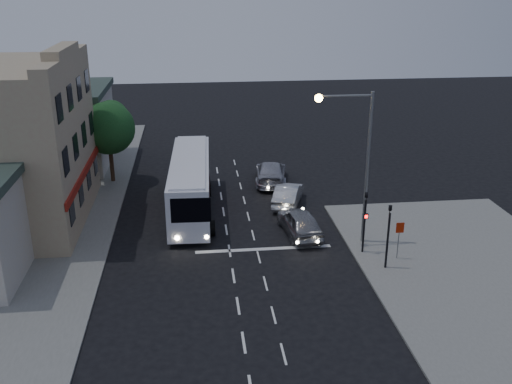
{
  "coord_description": "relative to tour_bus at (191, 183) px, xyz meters",
  "views": [
    {
      "loc": [
        -1.81,
        -27.9,
        14.89
      ],
      "look_at": [
        1.97,
        5.72,
        2.2
      ],
      "focal_mm": 40.0,
      "sensor_mm": 36.0,
      "label": 1
    }
  ],
  "objects": [
    {
      "name": "low_building_north",
      "position": [
        -11.35,
        11.51,
        1.39
      ],
      "size": [
        9.4,
        9.4,
        6.5
      ],
      "color": "#BAAE9E",
      "rests_on": "sidewalk_far"
    },
    {
      "name": "traffic_signal_side",
      "position": [
        10.45,
        -9.69,
        0.42
      ],
      "size": [
        0.18,
        0.15,
        4.1
      ],
      "color": "black",
      "rests_on": "sidewalk_near"
    },
    {
      "name": "tour_bus",
      "position": [
        0.0,
        0.0,
        0.0
      ],
      "size": [
        2.89,
        12.12,
        3.7
      ],
      "rotation": [
        0.0,
        0.0,
        -0.03
      ],
      "color": "white",
      "rests_on": "ground"
    },
    {
      "name": "car_suv",
      "position": [
        6.63,
        -4.69,
        -1.18
      ],
      "size": [
        2.46,
        4.99,
        1.64
      ],
      "primitive_type": "imported",
      "rotation": [
        0.0,
        0.0,
        3.25
      ],
      "color": "gray",
      "rests_on": "ground"
    },
    {
      "name": "traffic_signal_main",
      "position": [
        9.75,
        -7.72,
        0.42
      ],
      "size": [
        0.25,
        0.35,
        4.1
      ],
      "color": "black",
      "rests_on": "sidewalk_near"
    },
    {
      "name": "ground",
      "position": [
        2.15,
        -8.49,
        -2.0
      ],
      "size": [
        120.0,
        120.0,
        0.0
      ],
      "primitive_type": "plane",
      "color": "black"
    },
    {
      "name": "car_sedan_a",
      "position": [
        6.71,
        0.28,
        -1.25
      ],
      "size": [
        2.92,
        4.81,
        1.5
      ],
      "primitive_type": "imported",
      "rotation": [
        0.0,
        0.0,
        2.82
      ],
      "color": "silver",
      "rests_on": "ground"
    },
    {
      "name": "sidewalk_far",
      "position": [
        -10.85,
        -0.49,
        -1.94
      ],
      "size": [
        12.0,
        50.0,
        0.12
      ],
      "primitive_type": "cube",
      "color": "slate",
      "rests_on": "ground"
    },
    {
      "name": "road_markings",
      "position": [
        3.44,
        -5.19,
        -1.99
      ],
      "size": [
        8.0,
        30.55,
        0.01
      ],
      "color": "silver",
      "rests_on": "ground"
    },
    {
      "name": "regulatory_sign",
      "position": [
        11.45,
        -8.73,
        -0.4
      ],
      "size": [
        0.45,
        0.12,
        2.2
      ],
      "color": "slate",
      "rests_on": "sidewalk_near"
    },
    {
      "name": "street_tree",
      "position": [
        -6.05,
        6.53,
        2.5
      ],
      "size": [
        4.0,
        4.0,
        6.2
      ],
      "color": "black",
      "rests_on": "sidewalk_far"
    },
    {
      "name": "sidewalk_near",
      "position": [
        15.15,
        -12.49,
        -1.94
      ],
      "size": [
        12.0,
        24.0,
        0.12
      ],
      "primitive_type": "cube",
      "color": "slate",
      "rests_on": "ground"
    },
    {
      "name": "car_sedan_b",
      "position": [
        6.16,
        5.05,
        -1.18
      ],
      "size": [
        3.07,
        5.92,
        1.64
      ],
      "primitive_type": "imported",
      "rotation": [
        0.0,
        0.0,
        3.0
      ],
      "color": "#AAAAB3",
      "rests_on": "ground"
    },
    {
      "name": "streetlight",
      "position": [
        9.5,
        -6.29,
        3.73
      ],
      "size": [
        3.32,
        0.44,
        9.0
      ],
      "color": "slate",
      "rests_on": "sidewalk_near"
    }
  ]
}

